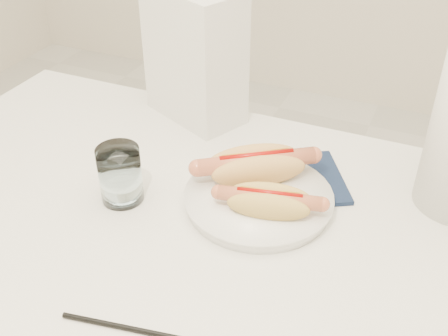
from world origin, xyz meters
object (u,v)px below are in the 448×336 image
at_px(plate, 258,200).
at_px(hotdog_right, 269,202).
at_px(napkin_box, 195,55).
at_px(hotdog_left, 256,166).
at_px(table, 204,277).
at_px(water_glass, 120,175).

relative_size(plate, hotdog_right, 1.45).
bearing_deg(napkin_box, hotdog_left, -18.37).
distance_m(hotdog_right, napkin_box, 0.37).
bearing_deg(plate, napkin_box, 133.91).
bearing_deg(hotdog_left, napkin_box, 102.18).
xyz_separation_m(plate, hotdog_right, (0.03, -0.03, 0.03)).
bearing_deg(napkin_box, hotdog_right, -21.65).
height_order(table, hotdog_right, hotdog_right).
height_order(table, water_glass, water_glass).
bearing_deg(water_glass, hotdog_right, 9.54).
bearing_deg(napkin_box, table, -38.10).
xyz_separation_m(hotdog_right, water_glass, (-0.23, -0.04, 0.01)).
relative_size(plate, napkin_box, 0.89).
xyz_separation_m(table, water_glass, (-0.17, 0.05, 0.11)).
xyz_separation_m(table, napkin_box, (-0.18, 0.35, 0.19)).
distance_m(table, napkin_box, 0.44).
bearing_deg(hotdog_left, hotdog_right, -91.20).
bearing_deg(hotdog_right, table, -138.36).
bearing_deg(water_glass, table, -17.66).
bearing_deg(hotdog_right, water_glass, 176.94).
distance_m(table, hotdog_right, 0.15).
bearing_deg(hotdog_left, water_glass, 176.72).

